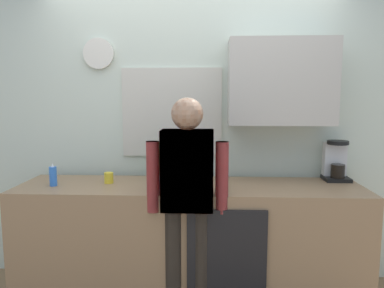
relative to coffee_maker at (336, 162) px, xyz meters
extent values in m
cube|color=#937251|center=(-1.20, -0.24, -0.61)|extent=(2.68, 0.64, 0.92)
cube|color=black|center=(-0.92, -0.58, -0.65)|extent=(0.56, 0.02, 0.83)
cube|color=silver|center=(-1.20, 0.19, 0.23)|extent=(4.28, 0.10, 2.60)
cube|color=beige|center=(-1.37, 0.13, 0.40)|extent=(0.86, 0.02, 0.76)
cube|color=#8CA5C6|center=(-1.37, 0.13, 0.40)|extent=(0.80, 0.02, 0.70)
cube|color=#B7B2A8|center=(-0.47, -0.02, 0.65)|extent=(0.84, 0.32, 0.68)
cylinder|color=silver|center=(-1.99, 0.12, 0.90)|extent=(0.26, 0.03, 0.26)
cube|color=black|center=(0.00, -0.03, -0.13)|extent=(0.20, 0.20, 0.03)
cube|color=silver|center=(0.00, 0.03, 0.02)|extent=(0.18, 0.08, 0.28)
cylinder|color=black|center=(0.00, -0.06, -0.06)|extent=(0.11, 0.11, 0.11)
cylinder|color=black|center=(0.00, -0.03, 0.17)|extent=(0.17, 0.17, 0.03)
cylinder|color=black|center=(-1.27, -0.13, -0.06)|extent=(0.06, 0.06, 0.18)
cylinder|color=maroon|center=(-1.17, -0.46, -0.04)|extent=(0.06, 0.06, 0.22)
cylinder|color=#195923|center=(-1.50, -0.02, 0.00)|extent=(0.07, 0.07, 0.30)
cylinder|color=yellow|center=(-1.85, -0.20, -0.10)|extent=(0.07, 0.07, 0.08)
cylinder|color=#4C72A5|center=(-1.34, -0.33, -0.11)|extent=(0.22, 0.22, 0.08)
cylinder|color=blue|center=(-2.25, -0.32, -0.07)|extent=(0.06, 0.06, 0.15)
cone|color=white|center=(-2.25, -0.32, 0.02)|extent=(0.02, 0.02, 0.03)
cylinder|color=black|center=(-1.30, -0.54, -0.66)|extent=(0.12, 0.12, 0.82)
cylinder|color=black|center=(-1.10, -0.54, -0.66)|extent=(0.12, 0.12, 0.82)
cube|color=#D85959|center=(-1.20, -0.54, 0.03)|extent=(0.36, 0.20, 0.56)
sphere|color=#D8AD8C|center=(-1.20, -0.54, 0.42)|extent=(0.22, 0.22, 0.22)
cylinder|color=#D85959|center=(-1.44, -0.54, -0.02)|extent=(0.09, 0.09, 0.50)
cylinder|color=#D85959|center=(-0.96, -0.54, -0.02)|extent=(0.09, 0.09, 0.50)
cylinder|color=brown|center=(-1.30, -0.54, -0.66)|extent=(0.12, 0.12, 0.82)
cylinder|color=brown|center=(-1.10, -0.54, -0.66)|extent=(0.12, 0.12, 0.82)
cube|color=#D85959|center=(-1.20, -0.54, 0.03)|extent=(0.36, 0.20, 0.56)
sphere|color=beige|center=(-1.20, -0.54, 0.42)|extent=(0.22, 0.22, 0.22)
cylinder|color=#D85959|center=(-1.44, -0.54, -0.02)|extent=(0.09, 0.09, 0.50)
cylinder|color=#D85959|center=(-0.96, -0.54, -0.02)|extent=(0.09, 0.09, 0.50)
camera|label=1|loc=(-1.05, -3.02, 0.54)|focal=34.15mm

